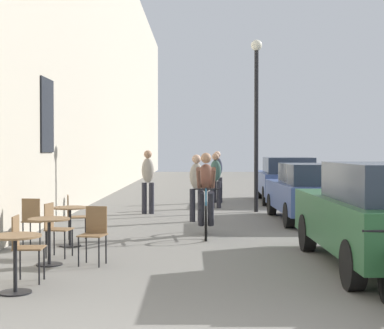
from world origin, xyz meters
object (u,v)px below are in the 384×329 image
(pedestrian_mid, at_px, (148,178))
(cafe_table_near, at_px, (15,251))
(cafe_table_mid, at_px, (49,231))
(cafe_chair_far_toward_wall, at_px, (33,218))
(cafe_chair_near_toward_street, at_px, (24,244))
(pedestrian_near, at_px, (196,184))
(street_lamp, at_px, (256,103))
(cafe_chair_far_toward_street, at_px, (73,214))
(parked_car_second, at_px, (311,191))
(pedestrian_furthest, at_px, (217,174))
(cyclist_on_bicycle, at_px, (206,197))
(cafe_chair_mid_toward_street, at_px, (94,231))
(cafe_table_far, at_px, (70,218))
(pedestrian_far, at_px, (216,177))
(cafe_chair_mid_toward_wall, at_px, (55,226))
(parked_car_third, at_px, (287,179))

(pedestrian_mid, bearing_deg, cafe_table_near, -95.40)
(cafe_table_mid, xyz_separation_m, cafe_chair_far_toward_wall, (-0.72, 1.73, -0.00))
(cafe_table_mid, bearing_deg, cafe_chair_far_toward_wall, 112.60)
(cafe_table_mid, bearing_deg, cafe_table_near, -89.00)
(cafe_chair_near_toward_street, bearing_deg, cafe_chair_far_toward_wall, 103.02)
(pedestrian_near, distance_m, street_lamp, 3.63)
(cafe_table_near, xyz_separation_m, cafe_chair_far_toward_street, (-0.17, 4.27, -0.00))
(pedestrian_near, distance_m, parked_car_second, 2.83)
(street_lamp, height_order, parked_car_second, street_lamp)
(cafe_table_near, relative_size, cafe_chair_far_toward_street, 0.81)
(cafe_table_near, xyz_separation_m, pedestrian_furthest, (2.91, 12.74, 0.45))
(cafe_chair_far_toward_street, relative_size, cyclist_on_bicycle, 0.51)
(cafe_chair_mid_toward_street, height_order, cafe_table_far, cafe_chair_mid_toward_street)
(parked_car_second, bearing_deg, cafe_chair_near_toward_street, -126.92)
(cafe_chair_far_toward_wall, xyz_separation_m, pedestrian_far, (3.54, 7.30, 0.42))
(pedestrian_furthest, bearing_deg, cafe_chair_far_toward_street, -109.97)
(cafe_chair_near_toward_street, relative_size, cafe_chair_far_toward_street, 1.00)
(cafe_table_near, height_order, cafe_chair_far_toward_wall, cafe_chair_far_toward_wall)
(pedestrian_near, xyz_separation_m, pedestrian_far, (0.57, 3.44, 0.01))
(cafe_chair_mid_toward_street, xyz_separation_m, cafe_chair_far_toward_street, (-0.82, 2.39, 0.00))
(cafe_table_near, relative_size, cafe_chair_mid_toward_wall, 0.81)
(cafe_chair_mid_toward_wall, relative_size, cafe_table_far, 1.24)
(cafe_table_near, bearing_deg, street_lamp, 68.12)
(cafe_table_near, xyz_separation_m, pedestrian_near, (2.22, 7.40, 0.41))
(cafe_chair_mid_toward_street, relative_size, cafe_table_far, 1.24)
(cafe_table_near, bearing_deg, cafe_chair_far_toward_street, 92.31)
(pedestrian_far, distance_m, street_lamp, 2.67)
(street_lamp, bearing_deg, cyclist_on_bicycle, -107.38)
(cafe_chair_mid_toward_wall, height_order, cafe_table_far, cafe_chair_mid_toward_wall)
(cyclist_on_bicycle, relative_size, pedestrian_furthest, 1.02)
(pedestrian_near, height_order, street_lamp, street_lamp)
(cafe_table_near, distance_m, cafe_table_far, 3.61)
(cafe_table_far, relative_size, cyclist_on_bicycle, 0.41)
(cafe_chair_mid_toward_wall, bearing_deg, street_lamp, 61.02)
(cafe_table_mid, bearing_deg, pedestrian_far, 72.65)
(cafe_chair_mid_toward_wall, distance_m, cyclist_on_bicycle, 3.54)
(cafe_table_near, distance_m, cafe_table_mid, 1.81)
(pedestrian_far, bearing_deg, cafe_chair_mid_toward_wall, -109.15)
(cafe_table_near, bearing_deg, cafe_chair_mid_toward_wall, 92.44)
(cyclist_on_bicycle, height_order, parked_car_third, cyclist_on_bicycle)
(pedestrian_near, relative_size, pedestrian_mid, 0.94)
(cyclist_on_bicycle, relative_size, street_lamp, 0.36)
(pedestrian_furthest, xyz_separation_m, parked_car_second, (2.14, -5.31, -0.23))
(cafe_chair_far_toward_street, distance_m, parked_car_second, 6.10)
(pedestrian_mid, height_order, parked_car_second, pedestrian_mid)
(cafe_chair_mid_toward_street, relative_size, cafe_chair_mid_toward_wall, 1.00)
(cafe_chair_near_toward_street, relative_size, cyclist_on_bicycle, 0.51)
(cafe_table_near, xyz_separation_m, cyclist_on_bicycle, (2.42, 4.96, 0.29))
(pedestrian_mid, distance_m, pedestrian_far, 2.53)
(cafe_table_near, relative_size, pedestrian_mid, 0.41)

